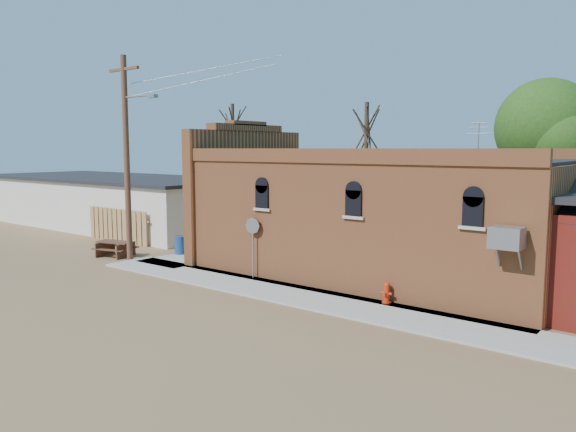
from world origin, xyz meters
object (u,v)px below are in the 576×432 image
Objects in this scene: fire_hydrant at (387,293)px; trash_barrel at (180,245)px; utility_pole at (127,154)px; brick_bar at (371,216)px; stop_sign at (253,231)px; picnic_table at (115,247)px.

trash_barrel is (-11.66, 1.57, 0.08)m from fire_hydrant.
fire_hydrant is (12.53, 0.60, -4.36)m from utility_pole.
utility_pole reaches higher than fire_hydrant.
brick_bar is 4.76m from stop_sign.
stop_sign is at bearing 179.86° from fire_hydrant.
picnic_table is (-1.36, 0.15, -4.31)m from utility_pole.
utility_pole is at bearing -156.31° from brick_bar.
brick_bar reaches higher than picnic_table.
trash_barrel is 0.42× the size of picnic_table.
fire_hydrant is at bearing -7.65° from trash_barrel.
fire_hydrant is 5.90m from stop_sign.
utility_pole is 4.87m from trash_barrel.
trash_barrel is (0.86, 2.16, -4.28)m from utility_pole.
trash_barrel is at bearing 179.86° from stop_sign.
trash_barrel is (-5.95, 1.56, -1.38)m from stop_sign.
brick_bar is 9.36m from trash_barrel.
trash_barrel reaches higher than picnic_table.
utility_pole is at bearing -160.39° from stop_sign.
fire_hydrant is 0.34× the size of picnic_table.
picnic_table is (-2.22, -2.01, -0.03)m from trash_barrel.
picnic_table is at bearing -178.27° from fire_hydrant.
utility_pole is at bearing -21.98° from picnic_table.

